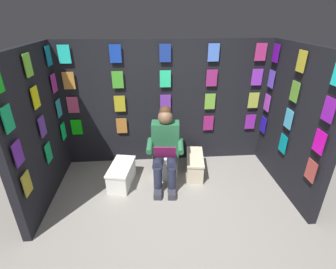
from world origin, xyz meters
The scene contains 8 objects.
ground_plane centered at (0.00, 0.00, 0.00)m, with size 30.00×30.00×0.00m, color gray.
display_wall_back centered at (0.00, -1.75, 1.02)m, with size 3.42×0.14×2.03m.
display_wall_left centered at (-1.71, -0.85, 1.02)m, with size 0.14×1.70×2.03m.
display_wall_right centered at (1.71, -0.85, 1.02)m, with size 0.14×1.70×2.03m.
toilet centered at (0.03, -1.25, 0.33)m, with size 0.43×0.57×0.77m.
person_reading centered at (0.05, -1.02, 0.60)m, with size 0.55×0.71×1.19m.
comic_longbox_near centered at (-0.44, -1.21, 0.16)m, with size 0.34×0.66×0.32m.
comic_longbox_far centered at (0.71, -1.03, 0.16)m, with size 0.42×0.67×0.32m.
Camera 1 is at (0.26, 2.20, 2.37)m, focal length 27.09 mm.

